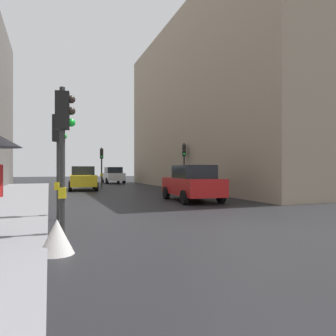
{
  "coord_description": "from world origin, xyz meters",
  "views": [
    {
      "loc": [
        -4.68,
        -6.93,
        1.59
      ],
      "look_at": [
        0.4,
        6.53,
        1.62
      ],
      "focal_mm": 33.78,
      "sensor_mm": 36.0,
      "label": 1
    }
  ],
  "objects_px": {
    "warning_sign_triangle": "(57,237)",
    "traffic_light_near_right": "(59,145)",
    "car_red_sedan": "(192,183)",
    "traffic_light_mid_street": "(184,158)",
    "traffic_light_far_median": "(102,160)",
    "car_yellow_taxi": "(83,178)",
    "car_white_compact": "(113,175)",
    "traffic_light_near_left": "(63,135)"
  },
  "relations": [
    {
      "from": "traffic_light_far_median",
      "to": "car_white_compact",
      "type": "relative_size",
      "value": 0.8
    },
    {
      "from": "traffic_light_far_median",
      "to": "car_yellow_taxi",
      "type": "xyz_separation_m",
      "value": [
        -1.82,
        -2.79,
        -1.46
      ]
    },
    {
      "from": "traffic_light_near_right",
      "to": "traffic_light_mid_street",
      "type": "bearing_deg",
      "value": 50.03
    },
    {
      "from": "traffic_light_far_median",
      "to": "car_yellow_taxi",
      "type": "distance_m",
      "value": 3.64
    },
    {
      "from": "traffic_light_mid_street",
      "to": "warning_sign_triangle",
      "type": "relative_size",
      "value": 5.26
    },
    {
      "from": "traffic_light_far_median",
      "to": "warning_sign_triangle",
      "type": "height_order",
      "value": "traffic_light_far_median"
    },
    {
      "from": "traffic_light_mid_street",
      "to": "warning_sign_triangle",
      "type": "distance_m",
      "value": 17.24
    },
    {
      "from": "car_yellow_taxi",
      "to": "traffic_light_far_median",
      "type": "bearing_deg",
      "value": 56.89
    },
    {
      "from": "car_yellow_taxi",
      "to": "warning_sign_triangle",
      "type": "distance_m",
      "value": 18.2
    },
    {
      "from": "traffic_light_near_right",
      "to": "warning_sign_triangle",
      "type": "xyz_separation_m",
      "value": [
        -0.16,
        -4.11,
        -2.0
      ]
    },
    {
      "from": "traffic_light_far_median",
      "to": "car_yellow_taxi",
      "type": "relative_size",
      "value": 0.79
    },
    {
      "from": "traffic_light_mid_street",
      "to": "traffic_light_near_left",
      "type": "relative_size",
      "value": 1.01
    },
    {
      "from": "traffic_light_mid_street",
      "to": "car_white_compact",
      "type": "height_order",
      "value": "traffic_light_mid_street"
    },
    {
      "from": "traffic_light_near_right",
      "to": "warning_sign_triangle",
      "type": "relative_size",
      "value": 5.17
    },
    {
      "from": "traffic_light_mid_street",
      "to": "car_red_sedan",
      "type": "relative_size",
      "value": 0.8
    },
    {
      "from": "traffic_light_mid_street",
      "to": "car_white_compact",
      "type": "relative_size",
      "value": 0.81
    },
    {
      "from": "traffic_light_far_median",
      "to": "traffic_light_mid_street",
      "type": "bearing_deg",
      "value": -51.92
    },
    {
      "from": "traffic_light_near_left",
      "to": "car_red_sedan",
      "type": "bearing_deg",
      "value": 46.71
    },
    {
      "from": "car_white_compact",
      "to": "warning_sign_triangle",
      "type": "xyz_separation_m",
      "value": [
        -6.4,
        -28.06,
        -0.55
      ]
    },
    {
      "from": "traffic_light_near_right",
      "to": "traffic_light_far_median",
      "type": "distance_m",
      "value": 17.18
    },
    {
      "from": "car_white_compact",
      "to": "car_yellow_taxi",
      "type": "distance_m",
      "value": 10.84
    },
    {
      "from": "car_red_sedan",
      "to": "warning_sign_triangle",
      "type": "height_order",
      "value": "car_red_sedan"
    },
    {
      "from": "car_yellow_taxi",
      "to": "warning_sign_triangle",
      "type": "height_order",
      "value": "car_yellow_taxi"
    },
    {
      "from": "traffic_light_near_right",
      "to": "car_red_sedan",
      "type": "bearing_deg",
      "value": 30.61
    },
    {
      "from": "traffic_light_near_right",
      "to": "warning_sign_triangle",
      "type": "bearing_deg",
      "value": -92.21
    },
    {
      "from": "traffic_light_near_left",
      "to": "warning_sign_triangle",
      "type": "bearing_deg",
      "value": -97.97
    },
    {
      "from": "traffic_light_near_right",
      "to": "car_red_sedan",
      "type": "height_order",
      "value": "traffic_light_near_right"
    },
    {
      "from": "car_yellow_taxi",
      "to": "traffic_light_mid_street",
      "type": "bearing_deg",
      "value": -27.25
    },
    {
      "from": "traffic_light_far_median",
      "to": "warning_sign_triangle",
      "type": "bearing_deg",
      "value": -100.99
    },
    {
      "from": "traffic_light_mid_street",
      "to": "car_yellow_taxi",
      "type": "height_order",
      "value": "traffic_light_mid_street"
    },
    {
      "from": "traffic_light_near_right",
      "to": "car_white_compact",
      "type": "relative_size",
      "value": 0.8
    },
    {
      "from": "warning_sign_triangle",
      "to": "traffic_light_near_right",
      "type": "bearing_deg",
      "value": 87.79
    },
    {
      "from": "traffic_light_far_median",
      "to": "car_yellow_taxi",
      "type": "height_order",
      "value": "traffic_light_far_median"
    },
    {
      "from": "car_white_compact",
      "to": "car_yellow_taxi",
      "type": "relative_size",
      "value": 0.98
    },
    {
      "from": "traffic_light_near_left",
      "to": "car_yellow_taxi",
      "type": "distance_m",
      "value": 17.07
    },
    {
      "from": "traffic_light_near_left",
      "to": "car_yellow_taxi",
      "type": "bearing_deg",
      "value": 83.03
    },
    {
      "from": "car_yellow_taxi",
      "to": "traffic_light_near_left",
      "type": "bearing_deg",
      "value": -96.97
    },
    {
      "from": "warning_sign_triangle",
      "to": "traffic_light_far_median",
      "type": "bearing_deg",
      "value": 79.01
    },
    {
      "from": "car_yellow_taxi",
      "to": "car_red_sedan",
      "type": "bearing_deg",
      "value": -67.69
    },
    {
      "from": "traffic_light_near_right",
      "to": "car_red_sedan",
      "type": "distance_m",
      "value": 7.43
    },
    {
      "from": "traffic_light_mid_street",
      "to": "car_yellow_taxi",
      "type": "distance_m",
      "value": 7.7
    },
    {
      "from": "traffic_light_near_right",
      "to": "traffic_light_near_left",
      "type": "bearing_deg",
      "value": -89.9
    }
  ]
}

